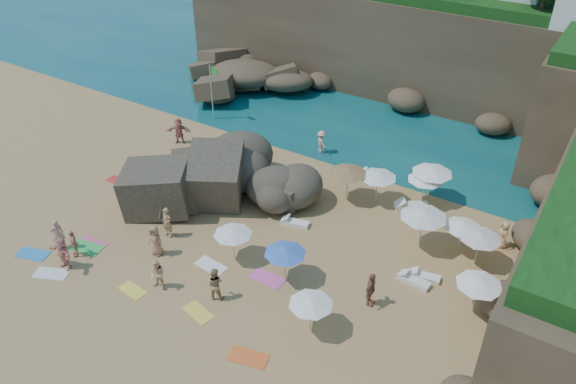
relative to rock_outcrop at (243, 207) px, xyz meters
The scene contains 47 objects.
ground 2.84m from the rock_outcrop, 68.97° to the right, with size 120.00×120.00×0.00m, color tan.
seawater 27.37m from the rock_outcrop, 87.87° to the left, with size 120.00×120.00×0.00m, color #0C4751.
cliff_back 22.90m from the rock_outcrop, 82.31° to the left, with size 44.00×8.00×8.00m, color brown.
rock_promontory 16.67m from the rock_outcrop, 126.79° to the left, with size 12.00×7.00×2.00m, color brown, non-canonical shape.
marina_masts 31.57m from the rock_outcrop, 119.51° to the left, with size 3.10×0.10×6.00m.
rock_outcrop is the anchor object (origin of this frame).
flag_pole 12.70m from the rock_outcrop, 136.38° to the left, with size 0.85×0.19×4.40m.
parasol_0 8.37m from the rock_outcrop, 36.52° to the left, with size 2.27×2.27×2.14m.
parasol_1 11.61m from the rock_outcrop, 36.42° to the left, with size 2.47×2.47×2.33m.
parasol_2 12.79m from the rock_outcrop, 13.58° to the left, with size 2.02×2.02×1.91m.
parasol_3 11.09m from the rock_outcrop, 34.72° to the left, with size 2.13×2.13×2.01m.
parasol_4 13.76m from the rock_outcrop, 10.11° to the left, with size 2.17×2.17×2.05m.
parasol_6 6.74m from the rock_outcrop, 40.44° to the left, with size 2.38×2.38×2.25m.
parasol_7 10.85m from the rock_outcrop, 11.78° to the left, with size 2.55×2.55×2.41m.
parasol_8 14.56m from the rock_outcrop, ahead, with size 2.18×2.18×2.06m.
parasol_9 5.06m from the rock_outcrop, 59.29° to the right, with size 2.06×2.06×1.95m.
parasol_10 7.12m from the rock_outcrop, 35.39° to the right, with size 2.15×2.15×2.03m.
parasol_11 10.63m from the rock_outcrop, 36.60° to the right, with size 2.05×2.05×1.94m.
lounger_0 2.39m from the rock_outcrop, 99.86° to the left, with size 1.73×0.58×0.27m, color white.
lounger_1 9.06m from the rock_outcrop, 56.18° to the left, with size 1.56×0.52×0.24m, color white.
lounger_2 10.21m from the rock_outcrop, 31.86° to the left, with size 2.01×0.67×0.31m, color white.
lounger_3 3.59m from the rock_outcrop, ahead, with size 1.64×0.55×0.26m, color white.
lounger_4 11.29m from the rock_outcrop, ahead, with size 1.68×0.56×0.26m, color white.
lounger_5 11.60m from the rock_outcrop, ahead, with size 1.60×0.53×0.25m, color white.
towel_0 11.95m from the rock_outcrop, 125.92° to the right, with size 1.75×0.87×0.03m, color #247DC3.
towel_1 8.84m from the rock_outcrop, 124.37° to the right, with size 1.63×0.81×0.03m, color #D25170.
towel_3 9.23m from the rock_outcrop, 122.99° to the right, with size 1.92×0.96×0.03m, color green.
towel_4 8.80m from the rock_outcrop, 92.55° to the right, with size 1.46×0.73×0.03m, color yellow.
towel_5 11.25m from the rock_outcrop, 115.54° to the right, with size 1.76×0.88×0.03m, color silver.
towel_7 8.86m from the rock_outcrop, 167.30° to the right, with size 1.51×0.76×0.03m, color red.
towel_9 6.55m from the rock_outcrop, 42.83° to the right, with size 1.80×0.90×0.03m, color #E659A3.
towel_10 11.44m from the rock_outcrop, 52.67° to the right, with size 1.77×0.88×0.03m, color orange.
towel_11 6.35m from the rock_outcrop, 163.97° to the right, with size 1.72×0.86×0.03m, color #37C373.
towel_12 8.87m from the rock_outcrop, 67.66° to the right, with size 1.59×0.80×0.03m, color yellow.
towel_13 5.53m from the rock_outcrop, 71.59° to the right, with size 1.74×0.87×0.03m, color white.
person_stand_0 7.04m from the rock_outcrop, 141.27° to the right, with size 0.63×0.41×1.72m, color tan.
person_stand_1 7.78m from the rock_outcrop, 63.72° to the right, with size 0.88×0.69×1.82m, color #A58052.
person_stand_2 8.48m from the rock_outcrop, 85.36° to the left, with size 1.07×0.44×1.66m, color #FBA98E.
person_stand_3 10.57m from the rock_outcrop, 18.18° to the right, with size 1.11×0.46×1.89m, color #8E5847.
person_stand_4 14.97m from the rock_outcrop, 18.01° to the left, with size 0.80×0.43×1.63m, color #E3A577.
person_stand_5 9.70m from the rock_outcrop, 154.43° to the left, with size 1.79×0.51×1.93m, color #C77363.
person_stand_6 10.51m from the rock_outcrop, 126.03° to the right, with size 0.69×0.45×1.88m, color tan.
person_lie_1 9.77m from the rock_outcrop, 120.32° to the right, with size 0.94×1.61×0.39m, color #E0A77F.
person_lie_2 6.15m from the rock_outcrop, 102.29° to the right, with size 0.88×1.80×0.48m, color #A46E52.
person_lie_3 10.47m from the rock_outcrop, 115.93° to the right, with size 1.74×1.88×0.50m, color #E18B76.
person_lie_4 4.89m from the rock_outcrop, 112.31° to the right, with size 0.67×1.85×0.44m, color #AA8255.
person_lie_5 7.96m from the rock_outcrop, 85.26° to the right, with size 0.83×1.71×0.65m, color #F7C18C.
Camera 1 is at (16.18, -19.35, 19.67)m, focal length 35.00 mm.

